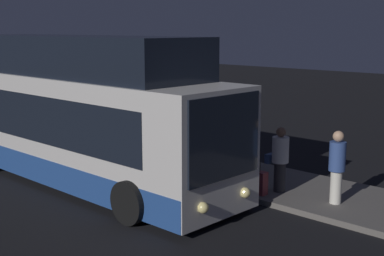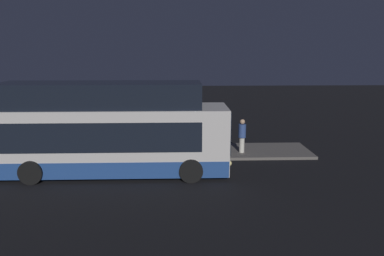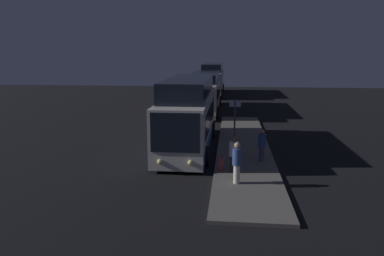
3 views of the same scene
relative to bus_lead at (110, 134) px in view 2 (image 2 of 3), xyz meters
The scene contains 8 objects.
ground 1.79m from the bus_lead, 121.92° to the left, with size 80.00×80.00×0.00m, color black.
platform 3.64m from the bus_lead, 91.51° to the left, with size 20.00×2.95×0.14m.
bus_lead is the anchor object (origin of this frame).
passenger_boarding 6.86m from the bus_lead, 23.61° to the left, with size 0.54×0.54×1.74m.
passenger_waiting 4.93m from the bus_lead, 55.62° to the left, with size 0.62×0.47×1.59m.
passenger_with_bags 5.46m from the bus_lead, 28.82° to the left, with size 0.59×0.42×1.65m.
suitcase 5.16m from the bus_lead, 24.50° to the left, with size 0.36×0.23×0.82m.
sign_post 3.00m from the bus_lead, 115.95° to the left, with size 0.10×0.68×2.56m.
Camera 2 is at (3.14, -16.06, 5.40)m, focal length 35.00 mm.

